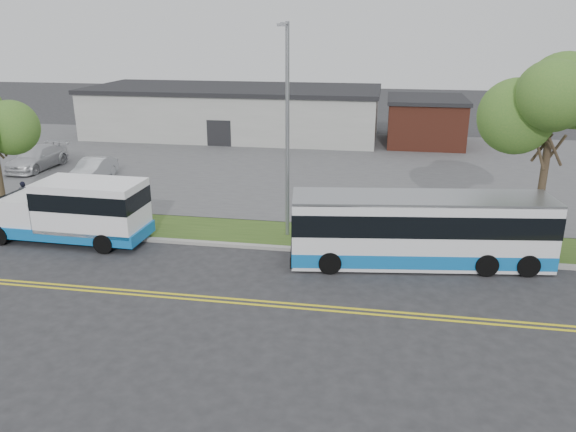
% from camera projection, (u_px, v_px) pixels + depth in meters
% --- Properties ---
extents(ground, '(140.00, 140.00, 0.00)m').
position_uv_depth(ground, '(208.00, 255.00, 24.33)').
color(ground, '#28282B').
rests_on(ground, ground).
extents(lane_line_north, '(70.00, 0.12, 0.01)m').
position_uv_depth(lane_line_north, '(177.00, 294.00, 20.74)').
color(lane_line_north, yellow).
rests_on(lane_line_north, ground).
extents(lane_line_south, '(70.00, 0.12, 0.01)m').
position_uv_depth(lane_line_south, '(174.00, 298.00, 20.46)').
color(lane_line_south, yellow).
rests_on(lane_line_south, ground).
extents(curb, '(80.00, 0.30, 0.15)m').
position_uv_depth(curb, '(216.00, 244.00, 25.33)').
color(curb, '#9E9B93').
rests_on(curb, ground).
extents(verge, '(80.00, 3.30, 0.10)m').
position_uv_depth(verge, '(227.00, 231.00, 27.02)').
color(verge, '#2D4A18').
rests_on(verge, ground).
extents(parking_lot, '(80.00, 25.00, 0.10)m').
position_uv_depth(parking_lot, '(280.00, 164.00, 40.17)').
color(parking_lot, '#4C4C4F').
rests_on(parking_lot, ground).
extents(commercial_building, '(25.40, 10.40, 4.35)m').
position_uv_depth(commercial_building, '(234.00, 112.00, 49.78)').
color(commercial_building, '#9E9E99').
rests_on(commercial_building, ground).
extents(brick_wing, '(6.30, 7.30, 3.90)m').
position_uv_depth(brick_wing, '(425.00, 121.00, 46.25)').
color(brick_wing, brown).
rests_on(brick_wing, ground).
extents(tree_east, '(5.20, 5.20, 8.33)m').
position_uv_depth(tree_east, '(554.00, 109.00, 22.86)').
color(tree_east, '#31241B').
rests_on(tree_east, verge).
extents(streetlight_near, '(0.35, 1.53, 9.50)m').
position_uv_depth(streetlight_near, '(287.00, 126.00, 24.70)').
color(streetlight_near, gray).
rests_on(streetlight_near, verge).
extents(shuttle_bus, '(7.59, 2.72, 2.88)m').
position_uv_depth(shuttle_bus, '(77.00, 209.00, 25.39)').
color(shuttle_bus, '#1066B5').
rests_on(shuttle_bus, ground).
extents(transit_bus, '(10.78, 3.82, 2.93)m').
position_uv_depth(transit_bus, '(420.00, 230.00, 22.97)').
color(transit_bus, white).
rests_on(transit_bus, ground).
extents(pedestrian, '(0.70, 0.63, 1.59)m').
position_uv_depth(pedestrian, '(24.00, 196.00, 29.61)').
color(pedestrian, black).
rests_on(pedestrian, verge).
extents(parked_car_a, '(1.63, 4.32, 1.41)m').
position_uv_depth(parked_car_a, '(93.00, 170.00, 35.36)').
color(parked_car_a, '#B8BBC0').
rests_on(parked_car_a, parking_lot).
extents(parked_car_b, '(2.31, 5.28, 1.51)m').
position_uv_depth(parked_car_b, '(37.00, 158.00, 38.29)').
color(parked_car_b, silver).
rests_on(parked_car_b, parking_lot).
extents(grocery_bag_left, '(0.32, 0.32, 0.32)m').
position_uv_depth(grocery_bag_left, '(18.00, 209.00, 29.63)').
color(grocery_bag_left, white).
rests_on(grocery_bag_left, verge).
extents(grocery_bag_right, '(0.32, 0.32, 0.32)m').
position_uv_depth(grocery_bag_right, '(34.00, 206.00, 30.00)').
color(grocery_bag_right, white).
rests_on(grocery_bag_right, verge).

